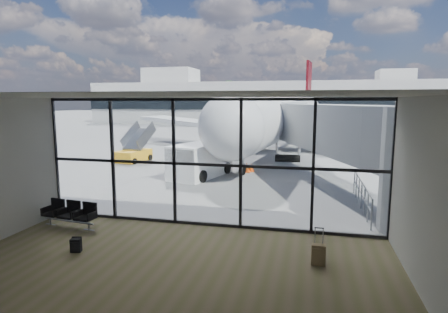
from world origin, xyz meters
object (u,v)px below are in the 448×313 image
at_px(seating_row, 71,213).
at_px(suitcase, 318,254).
at_px(backpack, 76,245).
at_px(belt_loader, 229,142).
at_px(mobile_stairs, 134,154).
at_px(service_van, 200,160).
at_px(airliner, 286,117).

bearing_deg(seating_row, suitcase, -1.60).
bearing_deg(backpack, belt_loader, 77.91).
bearing_deg(mobile_stairs, service_van, -25.47).
height_order(backpack, service_van, service_van).
bearing_deg(service_van, seating_row, -86.39).
xyz_separation_m(seating_row, mobile_stairs, (-4.49, 13.78, 0.05)).
distance_m(suitcase, service_van, 12.66).
bearing_deg(belt_loader, backpack, -72.46).
relative_size(backpack, airliner, 0.01).
relative_size(seating_row, belt_loader, 0.48).
xyz_separation_m(seating_row, service_van, (1.85, 9.51, 0.49)).
relative_size(suitcase, airliner, 0.03).
bearing_deg(belt_loader, service_van, -69.55).
relative_size(belt_loader, mobile_stairs, 1.24).
distance_m(seating_row, service_van, 9.70).
xyz_separation_m(seating_row, suitcase, (8.42, -1.29, -0.20)).
relative_size(airliner, service_van, 7.79).
bearing_deg(seating_row, backpack, -45.10).
distance_m(backpack, suitcase, 6.92).
xyz_separation_m(suitcase, mobile_stairs, (-12.91, 15.06, 0.25)).
bearing_deg(suitcase, service_van, 121.25).
xyz_separation_m(seating_row, backpack, (1.54, -1.99, -0.29)).
height_order(seating_row, belt_loader, belt_loader).
height_order(backpack, belt_loader, belt_loader).
bearing_deg(airliner, seating_row, -96.73).
distance_m(service_van, belt_loader, 12.79).
height_order(seating_row, suitcase, suitcase).
relative_size(backpack, suitcase, 0.43).
height_order(suitcase, airliner, airliner).
relative_size(airliner, mobile_stairs, 10.76).
xyz_separation_m(belt_loader, mobile_stairs, (-5.31, -8.48, -0.08)).
bearing_deg(suitcase, belt_loader, 107.80).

